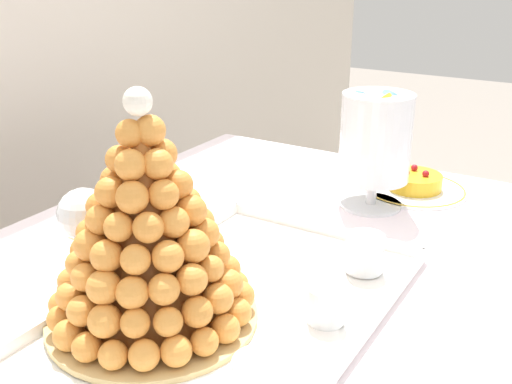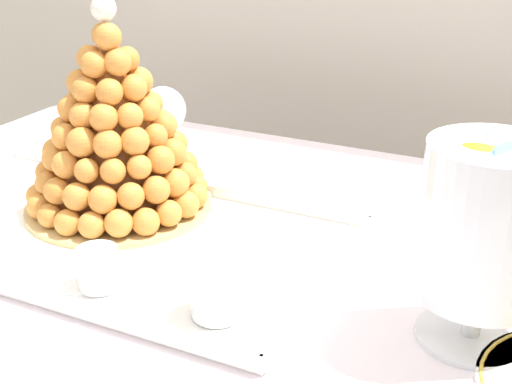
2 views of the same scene
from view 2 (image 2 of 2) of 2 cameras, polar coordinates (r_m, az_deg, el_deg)
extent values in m
cylinder|color=brown|center=(1.69, -13.73, -7.40)|extent=(0.04, 0.04, 0.77)
cube|color=brown|center=(0.94, -4.71, -5.48)|extent=(1.21, 0.89, 0.02)
cube|color=white|center=(0.94, -4.73, -4.86)|extent=(1.27, 0.95, 0.00)
cube|color=white|center=(1.40, 5.36, -3.11)|extent=(1.27, 0.01, 0.36)
cube|color=white|center=(0.99, -12.46, -3.43)|extent=(0.66, 0.35, 0.01)
cube|color=white|center=(0.87, -19.69, -7.37)|extent=(0.66, 0.01, 0.02)
cube|color=white|center=(1.11, -6.98, 0.80)|extent=(0.66, 0.01, 0.02)
cube|color=white|center=(0.84, 5.79, -7.23)|extent=(0.01, 0.35, 0.02)
cylinder|color=white|center=(0.99, -12.48, -3.22)|extent=(0.33, 0.33, 0.00)
cylinder|color=tan|center=(1.05, -11.08, -1.06)|extent=(0.28, 0.28, 0.01)
cone|color=#BE7230|center=(1.00, -11.66, 5.89)|extent=(0.19, 0.19, 0.26)
sphere|color=#E3923F|center=(0.98, -5.78, -1.03)|extent=(0.04, 0.04, 0.04)
sphere|color=#E1903D|center=(1.01, -5.01, -0.34)|extent=(0.04, 0.04, 0.04)
sphere|color=orange|center=(1.04, -4.89, 0.45)|extent=(0.03, 0.03, 0.03)
sphere|color=#E2913E|center=(1.08, -5.38, 1.32)|extent=(0.04, 0.04, 0.04)
sphere|color=orange|center=(1.10, -6.37, 1.89)|extent=(0.04, 0.04, 0.04)
sphere|color=orange|center=(1.13, -7.75, 2.22)|extent=(0.04, 0.04, 0.04)
sphere|color=orange|center=(1.14, -9.39, 2.38)|extent=(0.04, 0.04, 0.04)
sphere|color=orange|center=(1.15, -11.15, 2.33)|extent=(0.04, 0.04, 0.04)
sphere|color=orange|center=(1.14, -12.93, 2.16)|extent=(0.03, 0.03, 0.03)
sphere|color=orange|center=(1.13, -14.55, 1.65)|extent=(0.04, 0.04, 0.04)
sphere|color=orange|center=(1.11, -15.93, 1.08)|extent=(0.04, 0.04, 0.04)
sphere|color=#E1903D|center=(1.08, -16.91, 0.35)|extent=(0.03, 0.03, 0.03)
sphere|color=#E3923E|center=(1.05, -17.40, -0.32)|extent=(0.04, 0.04, 0.04)
sphere|color=orange|center=(1.02, -17.29, -1.12)|extent=(0.04, 0.04, 0.04)
sphere|color=orange|center=(0.99, -16.54, -1.86)|extent=(0.03, 0.03, 0.03)
sphere|color=orange|center=(0.96, -15.18, -2.44)|extent=(0.04, 0.04, 0.04)
sphere|color=#E2913E|center=(0.94, -13.33, -2.66)|extent=(0.04, 0.04, 0.04)
sphere|color=#E2913E|center=(0.94, -11.20, -2.52)|extent=(0.04, 0.04, 0.04)
sphere|color=orange|center=(0.94, -9.04, -2.43)|extent=(0.04, 0.04, 0.04)
sphere|color=#E1903D|center=(0.96, -7.17, -1.75)|extent=(0.04, 0.04, 0.04)
sphere|color=orange|center=(1.01, -5.85, 1.46)|extent=(0.04, 0.04, 0.04)
sphere|color=orange|center=(1.04, -5.83, 2.34)|extent=(0.04, 0.04, 0.04)
sphere|color=#E3923F|center=(1.07, -6.52, 2.96)|extent=(0.04, 0.04, 0.04)
sphere|color=#E2903D|center=(1.10, -7.78, 3.44)|extent=(0.04, 0.04, 0.04)
sphere|color=orange|center=(1.12, -9.42, 3.53)|extent=(0.04, 0.04, 0.04)
sphere|color=#E3923E|center=(1.12, -11.28, 3.67)|extent=(0.03, 0.03, 0.03)
sphere|color=orange|center=(1.12, -13.13, 3.39)|extent=(0.04, 0.04, 0.04)
sphere|color=#E2913E|center=(1.10, -14.77, 2.85)|extent=(0.04, 0.04, 0.04)
sphere|color=#E3923E|center=(1.08, -16.03, 2.21)|extent=(0.04, 0.04, 0.04)
sphere|color=orange|center=(1.05, -16.75, 1.58)|extent=(0.03, 0.03, 0.03)
sphere|color=#E2903D|center=(1.01, -16.74, 0.70)|extent=(0.03, 0.03, 0.03)
sphere|color=orange|center=(0.98, -15.98, 0.09)|extent=(0.04, 0.04, 0.04)
sphere|color=#E2913E|center=(0.95, -14.49, -0.37)|extent=(0.04, 0.04, 0.04)
sphere|color=orange|center=(0.94, -12.46, -0.60)|extent=(0.04, 0.04, 0.04)
sphere|color=orange|center=(0.94, -10.23, -0.34)|extent=(0.04, 0.04, 0.04)
sphere|color=orange|center=(0.95, -8.19, 0.17)|extent=(0.04, 0.04, 0.04)
sphere|color=orange|center=(0.97, -6.66, 0.74)|extent=(0.04, 0.04, 0.04)
sphere|color=orange|center=(1.02, -6.70, 3.96)|extent=(0.04, 0.04, 0.04)
sphere|color=orange|center=(1.06, -7.36, 4.41)|extent=(0.04, 0.04, 0.04)
sphere|color=orange|center=(1.08, -8.65, 4.83)|extent=(0.04, 0.04, 0.04)
sphere|color=orange|center=(1.10, -10.35, 5.03)|extent=(0.04, 0.04, 0.04)
sphere|color=orange|center=(1.10, -12.21, 4.92)|extent=(0.03, 0.03, 0.03)
sphere|color=#E3923E|center=(1.09, -13.94, 4.53)|extent=(0.03, 0.03, 0.03)
sphere|color=#E2913E|center=(1.07, -15.32, 3.98)|extent=(0.04, 0.04, 0.04)
sphere|color=#E2913E|center=(1.04, -16.10, 3.25)|extent=(0.04, 0.04, 0.04)
sphere|color=#E1903D|center=(1.00, -16.13, 2.64)|extent=(0.04, 0.04, 0.04)
sphere|color=#E2913E|center=(0.97, -15.32, 2.17)|extent=(0.04, 0.04, 0.04)
sphere|color=#E2913D|center=(0.95, -13.73, 1.70)|extent=(0.03, 0.03, 0.03)
sphere|color=orange|center=(0.94, -11.66, 1.69)|extent=(0.03, 0.03, 0.03)
sphere|color=#E3923F|center=(0.94, -9.55, 2.04)|extent=(0.03, 0.03, 0.03)
sphere|color=orange|center=(0.96, -7.84, 2.62)|extent=(0.04, 0.04, 0.04)
sphere|color=orange|center=(0.99, -6.84, 3.25)|extent=(0.04, 0.04, 0.04)
sphere|color=orange|center=(1.04, -8.02, 5.91)|extent=(0.03, 0.03, 0.03)
sphere|color=orange|center=(1.06, -9.33, 6.24)|extent=(0.04, 0.04, 0.04)
sphere|color=orange|center=(1.07, -11.17, 6.31)|extent=(0.04, 0.04, 0.04)
sphere|color=orange|center=(1.07, -13.11, 6.14)|extent=(0.04, 0.04, 0.04)
sphere|color=orange|center=(1.05, -14.70, 5.62)|extent=(0.04, 0.04, 0.04)
sphere|color=#E3923E|center=(1.02, -15.54, 5.03)|extent=(0.04, 0.04, 0.04)
sphere|color=#E1903D|center=(0.98, -15.36, 4.37)|extent=(0.04, 0.04, 0.04)
sphere|color=orange|center=(0.96, -14.11, 3.97)|extent=(0.04, 0.04, 0.04)
sphere|color=orange|center=(0.94, -12.08, 3.84)|extent=(0.04, 0.04, 0.04)
sphere|color=#E1903D|center=(0.95, -9.90, 4.14)|extent=(0.04, 0.04, 0.04)
sphere|color=orange|center=(0.97, -8.24, 4.60)|extent=(0.03, 0.03, 0.03)
sphere|color=orange|center=(1.00, -7.59, 5.41)|extent=(0.04, 0.04, 0.04)
sphere|color=orange|center=(1.04, -9.49, 7.61)|extent=(0.04, 0.04, 0.04)
sphere|color=orange|center=(1.05, -11.20, 7.86)|extent=(0.04, 0.04, 0.04)
sphere|color=orange|center=(1.05, -13.06, 7.53)|extent=(0.04, 0.04, 0.04)
sphere|color=orange|center=(1.03, -14.50, 7.11)|extent=(0.03, 0.03, 0.03)
sphere|color=orange|center=(0.99, -14.95, 6.60)|extent=(0.04, 0.04, 0.04)
sphere|color=#E2913E|center=(0.96, -14.15, 6.01)|extent=(0.04, 0.04, 0.04)
sphere|color=orange|center=(0.95, -12.37, 5.99)|extent=(0.04, 0.04, 0.04)
sphere|color=#E3923F|center=(0.95, -10.29, 6.13)|extent=(0.04, 0.04, 0.04)
sphere|color=#E1903D|center=(0.97, -8.85, 6.72)|extent=(0.03, 0.03, 0.03)
sphere|color=orange|center=(1.01, -8.58, 7.22)|extent=(0.03, 0.03, 0.03)
sphere|color=orange|center=(1.03, -10.87, 9.33)|extent=(0.04, 0.04, 0.04)
sphere|color=orange|center=(1.03, -12.86, 9.05)|extent=(0.04, 0.04, 0.04)
sphere|color=orange|center=(1.00, -14.20, 8.66)|extent=(0.04, 0.04, 0.04)
sphere|color=orange|center=(0.97, -13.84, 8.13)|extent=(0.04, 0.04, 0.04)
sphere|color=orange|center=(0.95, -11.93, 8.01)|extent=(0.04, 0.04, 0.04)
sphere|color=#E3923E|center=(0.97, -10.00, 8.41)|extent=(0.04, 0.04, 0.04)
sphere|color=#E3923E|center=(1.00, -9.57, 8.96)|extent=(0.04, 0.04, 0.04)
sphere|color=orange|center=(1.01, -11.88, 10.83)|extent=(0.03, 0.03, 0.03)
sphere|color=#E2913E|center=(0.99, -13.47, 10.62)|extent=(0.04, 0.04, 0.04)
sphere|color=orange|center=(0.96, -13.13, 10.14)|extent=(0.04, 0.04, 0.04)
sphere|color=orange|center=(0.96, -11.28, 10.38)|extent=(0.04, 0.04, 0.04)
sphere|color=orange|center=(0.99, -10.53, 10.68)|extent=(0.03, 0.03, 0.03)
sphere|color=orange|center=(0.99, -12.38, 12.49)|extent=(0.03, 0.03, 0.03)
sphere|color=#E2913E|center=(0.96, -12.06, 12.34)|extent=(0.04, 0.04, 0.04)
sphere|color=white|center=(0.97, -12.41, 14.50)|extent=(0.03, 0.03, 0.03)
cylinder|color=silver|center=(0.84, -12.81, -6.09)|extent=(0.05, 0.05, 0.05)
cylinder|color=brown|center=(0.85, -12.72, -6.91)|extent=(0.04, 0.04, 0.02)
cylinder|color=#8C603D|center=(0.84, -12.83, -5.85)|extent=(0.04, 0.04, 0.02)
sphere|color=brown|center=(0.84, -12.98, -5.04)|extent=(0.01, 0.01, 0.01)
cylinder|color=silver|center=(0.77, -3.25, -8.17)|extent=(0.06, 0.06, 0.06)
cylinder|color=gold|center=(0.78, -3.22, -9.18)|extent=(0.05, 0.05, 0.02)
cylinder|color=#EAC166|center=(0.77, -3.26, -7.87)|extent=(0.05, 0.05, 0.02)
sphere|color=brown|center=(0.77, -3.47, -6.79)|extent=(0.02, 0.02, 0.02)
cylinder|color=white|center=(0.79, 17.12, -11.17)|extent=(0.12, 0.12, 0.01)
cylinder|color=white|center=(0.78, 17.37, -9.44)|extent=(0.02, 0.02, 0.05)
cylinder|color=white|center=(0.73, 18.37, -2.32)|extent=(0.13, 0.13, 0.16)
cylinder|color=#72B2E0|center=(0.77, 16.92, -6.12)|extent=(0.05, 0.05, 0.04)
cylinder|color=#F9A54C|center=(0.74, 16.73, -7.18)|extent=(0.05, 0.05, 0.04)
cylinder|color=#F9A54C|center=(0.75, 19.00, -5.30)|extent=(0.06, 0.05, 0.05)
cylinder|color=brown|center=(0.76, 16.53, -4.52)|extent=(0.06, 0.05, 0.05)
cylinder|color=#F9A54C|center=(0.74, 17.93, -5.75)|extent=(0.07, 0.05, 0.07)
cylinder|color=pink|center=(0.76, 19.68, -3.23)|extent=(0.07, 0.05, 0.07)
cylinder|color=#E54C47|center=(0.73, 16.41, -3.78)|extent=(0.05, 0.04, 0.05)
cylinder|color=#D199D8|center=(0.73, 18.94, -4.37)|extent=(0.05, 0.05, 0.04)
cylinder|color=yellow|center=(0.76, 18.79, -1.29)|extent=(0.05, 0.05, 0.05)
cylinder|color=#E54C47|center=(0.72, 17.45, -2.40)|extent=(0.06, 0.05, 0.05)
cylinder|color=brown|center=(0.72, 19.29, -2.63)|extent=(0.05, 0.05, 0.04)
cylinder|color=#E54C47|center=(0.73, 17.84, -0.23)|extent=(0.05, 0.06, 0.03)
cylinder|color=#72B2E0|center=(0.71, 17.05, -0.96)|extent=(0.05, 0.05, 0.04)
cylinder|color=#F9A54C|center=(0.70, 20.06, -1.51)|extent=(0.06, 0.05, 0.05)
cylinder|color=#E54C47|center=(0.74, 20.04, -0.22)|extent=(0.06, 0.05, 0.05)
cylinder|color=#9ED860|center=(0.72, 16.54, 1.31)|extent=(0.05, 0.05, 0.05)
cylinder|color=yellow|center=(0.69, 18.61, 0.23)|extent=(0.06, 0.05, 0.05)
cylinder|color=#9ED860|center=(0.73, 19.43, 1.38)|extent=(0.05, 0.05, 0.03)
cylinder|color=yellow|center=(0.70, 17.95, 2.35)|extent=(0.05, 0.05, 0.05)
cylinder|color=#72B2E0|center=(0.68, 20.12, 1.69)|extent=(0.06, 0.05, 0.06)
cylinder|color=#72B2E0|center=(0.73, 19.45, 3.15)|extent=(0.05, 0.05, 0.05)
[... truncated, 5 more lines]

